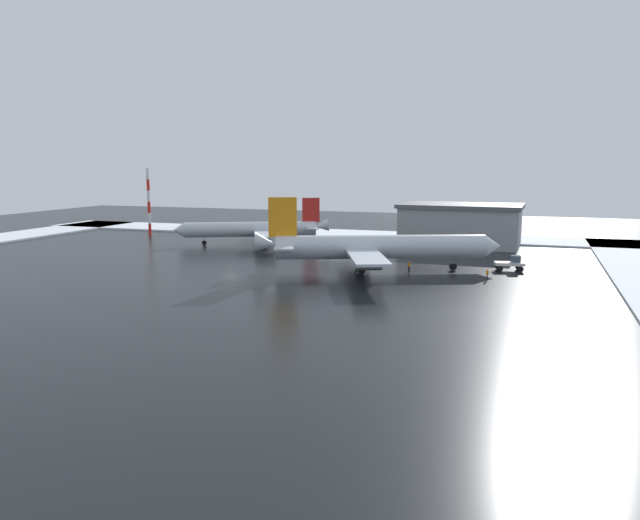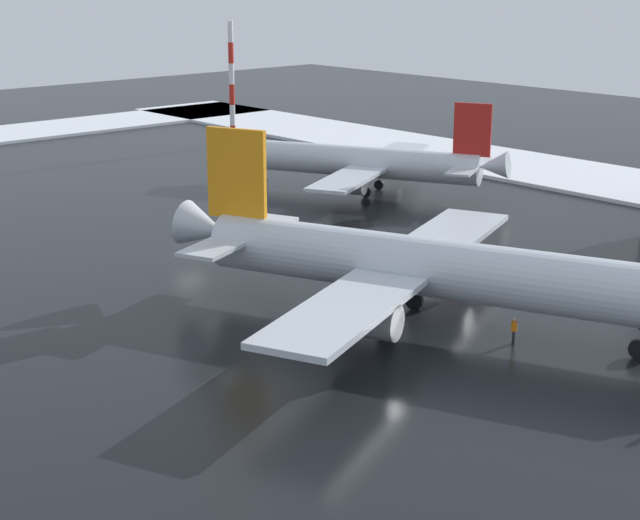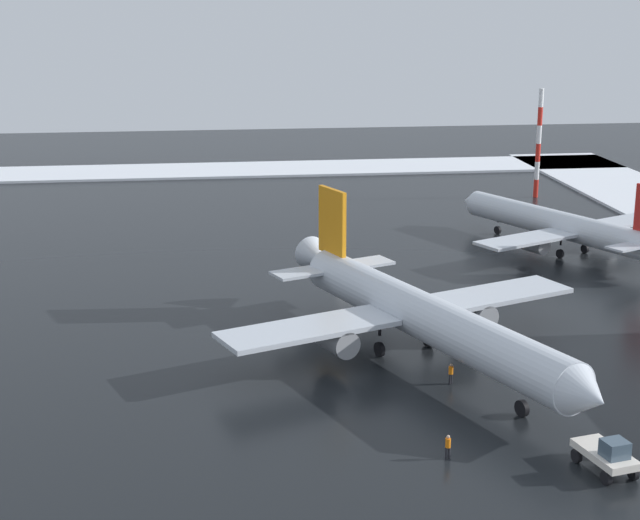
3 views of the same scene
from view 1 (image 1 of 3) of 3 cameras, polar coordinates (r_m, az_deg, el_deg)
name	(u,v)px [view 1 (image 1 of 3)]	position (r m, az deg, el deg)	size (l,w,h in m)	color
ground_plane	(231,265)	(107.64, -8.16, -0.46)	(240.00, 240.00, 0.00)	black
snow_bank_far	(324,233)	(153.41, 0.32, 2.48)	(152.00, 16.00, 0.39)	white
airplane_foreground_jet	(375,247)	(100.48, 5.05, 1.21)	(38.48, 32.57, 11.94)	silver
airplane_distant_tail	(254,229)	(134.04, -6.04, 2.82)	(31.06, 26.42, 9.87)	silver
pushback_tug	(511,263)	(105.37, 17.07, -0.26)	(4.96, 3.13, 2.50)	silver
ground_crew_by_nose_gear	(409,266)	(100.97, 8.15, -0.52)	(0.36, 0.36, 1.71)	black
ground_crew_beside_wing	(487,274)	(96.12, 15.05, -1.21)	(0.36, 0.36, 1.71)	black
antenna_mast	(149,202)	(156.05, -15.38, 5.16)	(0.70, 0.70, 16.08)	red
cargo_hangar	(460,225)	(134.62, 12.72, 3.18)	(25.46, 15.77, 8.80)	gray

